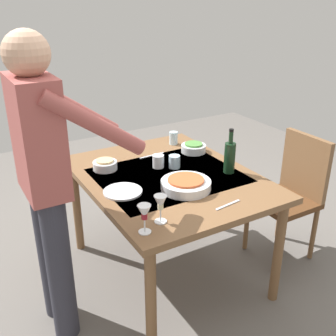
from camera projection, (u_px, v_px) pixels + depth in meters
ground_plane at (168, 270)px, 2.90m from camera, size 6.00×6.00×0.00m
dining_table at (168, 186)px, 2.62m from camera, size 1.32×1.03×0.75m
chair_near at (293, 189)px, 2.90m from camera, size 0.40×0.40×0.91m
person_server at (47, 176)px, 2.08m from camera, size 0.42×0.61×1.69m
wine_bottle at (230, 157)px, 2.59m from camera, size 0.07×0.07×0.30m
wine_glass_left at (144, 214)px, 1.94m from camera, size 0.07×0.07×0.15m
wine_glass_right at (160, 204)px, 2.03m from camera, size 0.07×0.07×0.15m
water_cup_near_left at (174, 162)px, 2.69m from camera, size 0.08×0.08×0.09m
water_cup_near_right at (173, 138)px, 3.10m from camera, size 0.07×0.07×0.10m
water_cup_far_left at (158, 161)px, 2.69m from camera, size 0.08×0.08×0.09m
serving_bowl_pasta at (186, 184)px, 2.40m from camera, size 0.30×0.30×0.07m
side_bowl_salad at (194, 148)px, 2.95m from camera, size 0.18×0.18×0.07m
side_bowl_bread at (105, 165)px, 2.66m from camera, size 0.16×0.16×0.07m
dinner_plate_near at (123, 191)px, 2.37m from camera, size 0.23×0.23×0.01m
table_knife at (152, 155)px, 2.90m from camera, size 0.03×0.20×0.00m
table_fork at (228, 205)px, 2.23m from camera, size 0.04×0.18×0.00m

